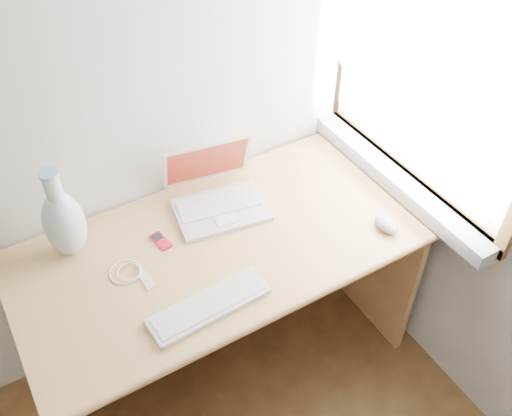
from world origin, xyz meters
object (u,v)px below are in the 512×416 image
laptop (215,194)px  external_keyboard (209,305)px  desk (210,268)px  vase (64,221)px

laptop → external_keyboard: bearing=-110.4°
desk → laptop: 0.30m
desk → external_keyboard: (-0.15, -0.32, 0.23)m
vase → laptop: bearing=-4.5°
desk → vase: (-0.45, 0.14, 0.36)m
vase → desk: bearing=-17.2°
external_keyboard → laptop: bearing=57.3°
laptop → external_keyboard: 0.48m
desk → external_keyboard: 0.42m
laptop → vase: vase is taller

